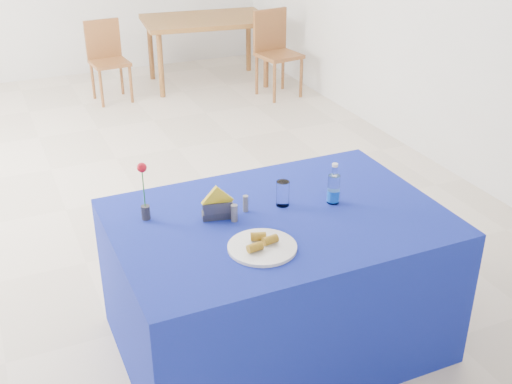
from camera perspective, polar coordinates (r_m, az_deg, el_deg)
floor at (r=5.04m, az=-10.34°, el=-0.35°), size 7.00×7.00×0.00m
plate at (r=2.86m, az=0.56°, el=-4.93°), size 0.31×0.31×0.01m
drinking_glass at (r=3.19m, az=2.39°, el=-0.13°), size 0.07×0.07×0.13m
salt_shaker at (r=3.06m, az=-1.95°, el=-1.87°), size 0.03×0.03×0.08m
pepper_shaker at (r=3.14m, az=-0.93°, el=-1.03°), size 0.03×0.03×0.08m
blue_table at (r=3.32m, az=1.91°, el=-7.90°), size 1.60×1.10×0.76m
water_bottle at (r=3.23m, az=6.91°, el=0.19°), size 0.06×0.06×0.21m
napkin_holder at (r=3.09m, az=-3.42°, el=-1.50°), size 0.16×0.09×0.17m
rose_vase at (r=3.07m, az=-9.93°, el=-0.07°), size 0.05×0.05×0.30m
oak_table at (r=7.51m, az=-4.44°, el=14.60°), size 1.49×1.06×0.76m
chair_bg_left at (r=7.16m, az=-13.12°, el=11.80°), size 0.40×0.40×0.84m
chair_bg_right at (r=7.13m, az=1.69°, el=12.78°), size 0.46×0.46×0.91m
banana_pieces at (r=2.85m, az=0.49°, el=-4.38°), size 0.16×0.13×0.04m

